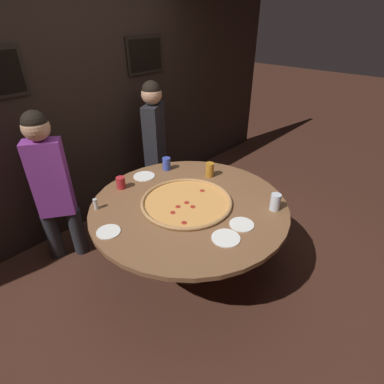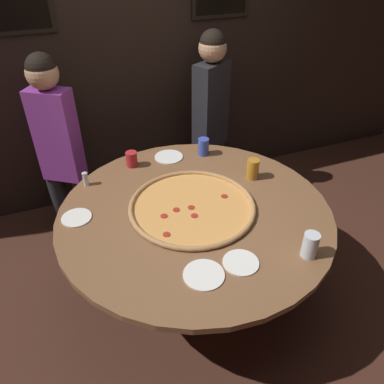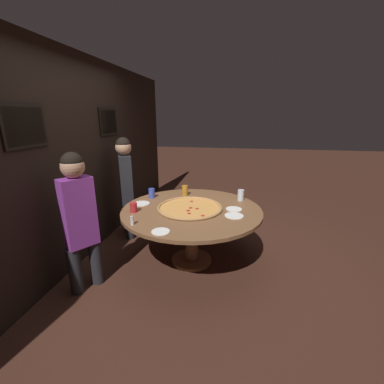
% 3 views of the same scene
% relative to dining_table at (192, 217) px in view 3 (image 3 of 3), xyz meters
% --- Properties ---
extents(ground_plane, '(24.00, 24.00, 0.00)m').
position_rel_dining_table_xyz_m(ground_plane, '(0.00, 0.00, -0.62)').
color(ground_plane, '#422319').
extents(back_wall, '(6.40, 0.08, 2.60)m').
position_rel_dining_table_xyz_m(back_wall, '(0.00, 1.46, 0.68)').
color(back_wall, black).
rests_on(back_wall, ground_plane).
extents(dining_table, '(1.72, 1.72, 0.74)m').
position_rel_dining_table_xyz_m(dining_table, '(0.00, 0.00, 0.00)').
color(dining_table, brown).
rests_on(dining_table, ground_plane).
extents(giant_pizza, '(0.81, 0.81, 0.03)m').
position_rel_dining_table_xyz_m(giant_pizza, '(-0.01, 0.02, 0.13)').
color(giant_pizza, '#E0994C').
rests_on(giant_pizza, dining_table).
extents(drink_cup_beside_pizza, '(0.09, 0.09, 0.15)m').
position_rel_dining_table_xyz_m(drink_cup_beside_pizza, '(0.51, 0.19, 0.19)').
color(drink_cup_beside_pizza, '#BC7A23').
rests_on(drink_cup_beside_pizza, dining_table).
extents(drink_cup_near_left, '(0.09, 0.09, 0.15)m').
position_rel_dining_table_xyz_m(drink_cup_near_left, '(0.42, -0.60, 0.19)').
color(drink_cup_near_left, silver).
rests_on(drink_cup_near_left, dining_table).
extents(drink_cup_far_right, '(0.08, 0.08, 0.13)m').
position_rel_dining_table_xyz_m(drink_cup_far_right, '(0.32, 0.62, 0.18)').
color(drink_cup_far_right, '#384CB7').
rests_on(drink_cup_far_right, dining_table).
extents(drink_cup_front_edge, '(0.08, 0.08, 0.11)m').
position_rel_dining_table_xyz_m(drink_cup_front_edge, '(-0.24, 0.66, 0.17)').
color(drink_cup_front_edge, '#B22328').
rests_on(drink_cup_front_edge, dining_table).
extents(white_plate_left_side, '(0.22, 0.22, 0.01)m').
position_rel_dining_table_xyz_m(white_plate_left_side, '(-0.16, -0.52, 0.12)').
color(white_plate_left_side, white).
rests_on(white_plate_left_side, dining_table).
extents(white_plate_near_front, '(0.19, 0.19, 0.01)m').
position_rel_dining_table_xyz_m(white_plate_near_front, '(0.06, -0.52, 0.12)').
color(white_plate_near_front, white).
rests_on(white_plate_near_front, dining_table).
extents(white_plate_far_back, '(0.22, 0.22, 0.01)m').
position_rel_dining_table_xyz_m(white_plate_far_back, '(0.05, 0.68, 0.12)').
color(white_plate_far_back, white).
rests_on(white_plate_far_back, dining_table).
extents(white_plate_right_side, '(0.18, 0.18, 0.01)m').
position_rel_dining_table_xyz_m(white_plate_right_side, '(-0.71, 0.19, 0.12)').
color(white_plate_right_side, white).
rests_on(white_plate_right_side, dining_table).
extents(condiment_shaker, '(0.04, 0.04, 0.10)m').
position_rel_dining_table_xyz_m(condiment_shaker, '(-0.59, 0.53, 0.17)').
color(condiment_shaker, silver).
rests_on(condiment_shaker, dining_table).
extents(diner_side_left, '(0.40, 0.31, 1.54)m').
position_rel_dining_table_xyz_m(diner_side_left, '(0.60, 1.12, 0.25)').
color(diner_side_left, '#232328').
rests_on(diner_side_left, ground_plane).
extents(diner_side_right, '(0.39, 0.33, 1.51)m').
position_rel_dining_table_xyz_m(diner_side_right, '(-0.71, 1.05, 0.23)').
color(diner_side_right, '#232328').
rests_on(diner_side_right, ground_plane).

